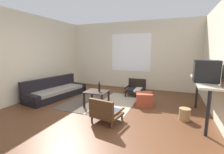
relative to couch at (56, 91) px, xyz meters
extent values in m
plane|color=#56331E|center=(1.97, -0.76, -0.20)|extent=(7.80, 7.80, 0.00)
cube|color=beige|center=(1.97, 2.30, 1.15)|extent=(5.60, 0.12, 2.70)
cube|color=white|center=(1.97, 2.24, 1.26)|extent=(1.61, 0.01, 1.50)
cube|color=beige|center=(-0.69, -0.46, 1.15)|extent=(0.12, 6.60, 2.70)
cube|color=#4C4238|center=(1.13, 0.13, -0.20)|extent=(1.00, 2.13, 0.01)
cube|color=gray|center=(2.13, 0.13, -0.20)|extent=(1.00, 2.13, 0.01)
cube|color=black|center=(0.07, -0.01, -0.10)|extent=(1.07, 2.16, 0.20)
cube|color=gray|center=(0.10, -0.02, 0.05)|extent=(0.94, 1.97, 0.10)
cube|color=black|center=(-0.24, 0.04, 0.18)|extent=(0.47, 2.07, 0.55)
cube|color=black|center=(0.22, 0.92, -0.04)|extent=(0.76, 0.30, 0.33)
cube|color=black|center=(-0.09, -0.94, -0.04)|extent=(0.76, 0.30, 0.33)
cube|color=black|center=(1.68, -0.28, 0.23)|extent=(0.62, 0.53, 0.02)
cube|color=black|center=(1.41, -0.06, 0.01)|extent=(0.04, 0.04, 0.42)
cube|color=black|center=(1.95, -0.06, 0.01)|extent=(0.04, 0.04, 0.42)
cube|color=black|center=(1.41, -0.51, 0.01)|extent=(0.04, 0.04, 0.42)
cube|color=black|center=(1.95, -0.51, 0.01)|extent=(0.04, 0.04, 0.42)
cylinder|color=black|center=(2.71, 0.87, -0.13)|extent=(0.04, 0.04, 0.15)
cylinder|color=black|center=(2.17, 0.88, -0.13)|extent=(0.04, 0.04, 0.15)
cylinder|color=black|center=(2.72, 1.40, -0.13)|extent=(0.04, 0.04, 0.15)
cylinder|color=black|center=(2.18, 1.41, -0.13)|extent=(0.04, 0.04, 0.15)
cube|color=black|center=(2.45, 1.14, -0.03)|extent=(0.63, 0.62, 0.05)
cube|color=beige|center=(2.55, 1.12, 0.03)|extent=(0.21, 0.55, 0.06)
cube|color=black|center=(2.34, 1.12, 0.03)|extent=(0.21, 0.55, 0.06)
cube|color=black|center=(2.45, 1.42, 0.18)|extent=(0.62, 0.08, 0.35)
cube|color=black|center=(2.74, 1.14, 0.09)|extent=(0.05, 0.61, 0.04)
cube|color=black|center=(2.16, 1.15, 0.09)|extent=(0.05, 0.61, 0.04)
cylinder|color=#472D19|center=(2.12, -0.80, -0.13)|extent=(0.04, 0.04, 0.14)
cylinder|color=#472D19|center=(2.62, -0.88, -0.13)|extent=(0.04, 0.04, 0.14)
cylinder|color=#472D19|center=(2.05, -1.24, -0.13)|extent=(0.04, 0.04, 0.14)
cylinder|color=#472D19|center=(2.55, -1.33, -0.13)|extent=(0.04, 0.04, 0.14)
cube|color=#472D19|center=(2.34, -1.06, -0.04)|extent=(0.67, 0.62, 0.05)
cube|color=silver|center=(2.24, -1.03, 0.02)|extent=(0.27, 0.49, 0.06)
cube|color=#2D3856|center=(2.44, -1.06, 0.02)|extent=(0.27, 0.49, 0.06)
cube|color=#472D19|center=(2.30, -1.29, 0.17)|extent=(0.59, 0.17, 0.37)
cube|color=#472D19|center=(2.07, -1.02, 0.08)|extent=(0.13, 0.53, 0.04)
cube|color=#472D19|center=(2.61, -1.11, 0.08)|extent=(0.13, 0.53, 0.04)
cube|color=#993D28|center=(2.91, 0.29, -0.02)|extent=(0.54, 0.54, 0.37)
cube|color=#B2AD9E|center=(4.27, -0.16, 0.69)|extent=(0.38, 1.69, 0.04)
cylinder|color=black|center=(4.27, -0.94, 0.23)|extent=(0.06, 0.06, 0.87)
cylinder|color=black|center=(4.27, 0.63, 0.23)|extent=(0.06, 0.06, 0.87)
cube|color=black|center=(4.27, -0.38, 0.94)|extent=(0.46, 0.34, 0.46)
cube|color=black|center=(4.05, -0.38, 0.96)|extent=(0.01, 0.26, 0.32)
cylinder|color=#A87047|center=(4.27, 0.27, 0.82)|extent=(0.18, 0.18, 0.22)
cylinder|color=#A87047|center=(4.27, 0.27, 0.97)|extent=(0.07, 0.07, 0.09)
cylinder|color=black|center=(1.75, -0.25, 0.35)|extent=(0.06, 0.06, 0.22)
cylinder|color=black|center=(1.75, -0.25, 0.49)|extent=(0.03, 0.03, 0.06)
cylinder|color=#9E7A4C|center=(3.94, -0.34, -0.07)|extent=(0.25, 0.25, 0.27)
camera|label=1|loc=(3.65, -4.10, 1.37)|focal=25.33mm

